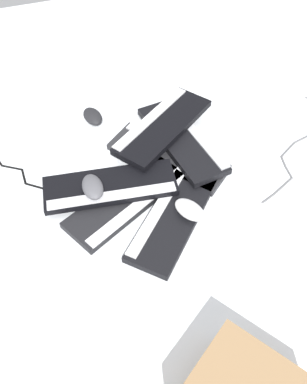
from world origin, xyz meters
name	(u,v)px	position (x,y,z in m)	size (l,w,h in m)	color
ground_plane	(161,214)	(0.00, 0.00, 0.00)	(3.20, 3.20, 0.00)	silver
keyboard_0	(127,200)	(0.09, -0.08, 0.01)	(0.46, 0.33, 0.03)	black
keyboard_1	(173,215)	(-0.03, 0.03, 0.01)	(0.42, 0.42, 0.03)	black
keyboard_2	(168,156)	(-0.11, -0.23, 0.01)	(0.39, 0.44, 0.03)	#232326
keyboard_3	(110,187)	(0.13, -0.13, 0.04)	(0.46, 0.21, 0.03)	black
keyboard_4	(182,139)	(-0.18, -0.27, 0.04)	(0.21, 0.46, 0.03)	black
keyboard_5	(163,126)	(-0.13, -0.33, 0.07)	(0.45, 0.38, 0.03)	black
mouse_0	(93,187)	(0.19, -0.12, 0.08)	(0.11, 0.07, 0.04)	#4C4C51
mouse_1	(185,109)	(-0.27, -0.46, 0.02)	(0.11, 0.07, 0.04)	silver
mouse_2	(93,116)	(0.09, -0.53, 0.02)	(0.11, 0.07, 0.04)	black
mouse_3	(190,210)	(-0.08, 0.05, 0.05)	(0.11, 0.07, 0.04)	silver
cable_0	(301,144)	(-0.61, -0.13, 0.00)	(0.50, 0.45, 0.01)	#59595B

